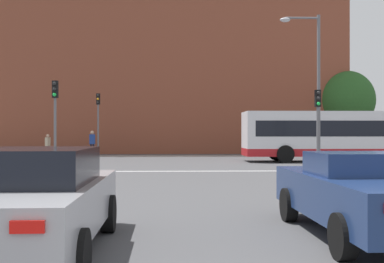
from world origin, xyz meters
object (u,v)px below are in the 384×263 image
(traffic_light_far_left, at_px, (98,114))
(traffic_light_near_right, at_px, (318,115))
(car_saloon_left, at_px, (35,200))
(traffic_light_near_left, at_px, (55,110))
(pedestrian_waiting, at_px, (321,142))
(pedestrian_walking_west, at_px, (92,141))
(bus_crossing_lead, at_px, (339,135))
(street_lamp_junction, at_px, (312,75))
(car_roadster_right, at_px, (364,194))
(pedestrian_walking_east, at_px, (48,144))

(traffic_light_far_left, bearing_deg, traffic_light_near_right, -45.22)
(car_saloon_left, relative_size, traffic_light_near_left, 1.14)
(pedestrian_waiting, bearing_deg, pedestrian_walking_west, 8.21)
(traffic_light_near_right, relative_size, traffic_light_far_left, 0.82)
(bus_crossing_lead, distance_m, street_lamp_junction, 6.64)
(car_saloon_left, height_order, pedestrian_walking_west, pedestrian_walking_west)
(car_saloon_left, height_order, traffic_light_near_left, traffic_light_near_left)
(traffic_light_near_right, height_order, street_lamp_junction, street_lamp_junction)
(car_roadster_right, height_order, traffic_light_near_left, traffic_light_near_left)
(car_saloon_left, distance_m, traffic_light_far_left, 28.16)
(traffic_light_far_left, relative_size, street_lamp_junction, 0.61)
(car_saloon_left, distance_m, car_roadster_right, 5.17)
(traffic_light_near_right, xyz_separation_m, street_lamp_junction, (-0.06, 0.74, 1.97))
(car_roadster_right, height_order, bus_crossing_lead, bus_crossing_lead)
(traffic_light_near_right, height_order, traffic_light_near_left, traffic_light_near_left)
(traffic_light_far_left, xyz_separation_m, pedestrian_walking_west, (-0.41, -0.05, -1.92))
(car_roadster_right, relative_size, traffic_light_near_right, 1.26)
(bus_crossing_lead, bearing_deg, car_roadster_right, -17.83)
(traffic_light_far_left, height_order, street_lamp_junction, street_lamp_junction)
(traffic_light_near_right, bearing_deg, pedestrian_walking_east, 142.40)
(pedestrian_walking_east, bearing_deg, car_roadster_right, 38.44)
(pedestrian_waiting, bearing_deg, bus_crossing_lead, 85.95)
(bus_crossing_lead, distance_m, pedestrian_walking_east, 19.86)
(car_saloon_left, bearing_deg, traffic_light_far_left, 96.14)
(traffic_light_near_left, xyz_separation_m, pedestrian_waiting, (16.42, 13.20, -1.77))
(car_saloon_left, bearing_deg, traffic_light_near_right, 59.58)
(traffic_light_near_right, relative_size, traffic_light_near_left, 0.90)
(pedestrian_walking_east, bearing_deg, car_saloon_left, 28.30)
(pedestrian_walking_west, bearing_deg, bus_crossing_lead, -29.87)
(street_lamp_junction, distance_m, pedestrian_waiting, 13.71)
(car_saloon_left, bearing_deg, car_roadster_right, 9.74)
(pedestrian_walking_east, bearing_deg, bus_crossing_lead, 85.16)
(car_saloon_left, distance_m, pedestrian_waiting, 31.49)
(pedestrian_walking_west, bearing_deg, traffic_light_near_right, -51.67)
(traffic_light_near_right, bearing_deg, traffic_light_near_left, 179.51)
(bus_crossing_lead, bearing_deg, pedestrian_waiting, 171.13)
(car_saloon_left, height_order, bus_crossing_lead, bus_crossing_lead)
(bus_crossing_lead, height_order, pedestrian_walking_east, bus_crossing_lead)
(traffic_light_far_left, relative_size, pedestrian_walking_east, 2.81)
(street_lamp_junction, distance_m, pedestrian_walking_west, 17.45)
(street_lamp_junction, bearing_deg, traffic_light_near_left, -177.01)
(traffic_light_near_right, height_order, traffic_light_far_left, traffic_light_far_left)
(car_saloon_left, xyz_separation_m, street_lamp_junction, (8.55, 16.22, 3.73))
(traffic_light_near_left, distance_m, pedestrian_walking_east, 12.71)
(traffic_light_near_left, bearing_deg, traffic_light_near_right, -0.49)
(car_saloon_left, distance_m, traffic_light_near_left, 16.13)
(bus_crossing_lead, height_order, traffic_light_near_left, traffic_light_near_left)
(bus_crossing_lead, height_order, street_lamp_junction, street_lamp_junction)
(street_lamp_junction, relative_size, pedestrian_walking_west, 4.00)
(traffic_light_near_right, bearing_deg, traffic_light_far_left, 134.78)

